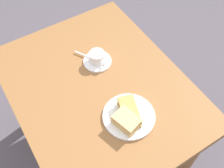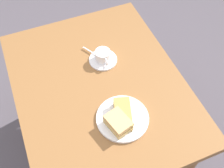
{
  "view_description": "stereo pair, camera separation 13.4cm",
  "coord_description": "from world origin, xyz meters",
  "px_view_note": "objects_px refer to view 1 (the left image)",
  "views": [
    {
      "loc": [
        0.71,
        -0.36,
        1.87
      ],
      "look_at": [
        0.05,
        0.05,
        0.79
      ],
      "focal_mm": 43.88,
      "sensor_mm": 36.0,
      "label": 1
    },
    {
      "loc": [
        0.77,
        -0.24,
        1.87
      ],
      "look_at": [
        0.05,
        0.05,
        0.79
      ],
      "focal_mm": 43.88,
      "sensor_mm": 36.0,
      "label": 2
    }
  ],
  "objects_px": {
    "sandwich_plate": "(129,116)",
    "sandwich_front": "(129,112)",
    "coffee_cup": "(97,57)",
    "spoon": "(85,55)",
    "sandwich_back": "(127,121)",
    "dining_table": "(99,100)",
    "coffee_saucer": "(97,61)"
  },
  "relations": [
    {
      "from": "sandwich_plate",
      "to": "sandwich_front",
      "type": "bearing_deg",
      "value": 151.91
    },
    {
      "from": "coffee_cup",
      "to": "spoon",
      "type": "distance_m",
      "value": 0.08
    },
    {
      "from": "sandwich_back",
      "to": "spoon",
      "type": "bearing_deg",
      "value": 174.86
    },
    {
      "from": "dining_table",
      "to": "coffee_saucer",
      "type": "height_order",
      "value": "coffee_saucer"
    },
    {
      "from": "sandwich_back",
      "to": "coffee_saucer",
      "type": "distance_m",
      "value": 0.41
    },
    {
      "from": "sandwich_plate",
      "to": "sandwich_back",
      "type": "relative_size",
      "value": 1.85
    },
    {
      "from": "sandwich_plate",
      "to": "coffee_saucer",
      "type": "height_order",
      "value": "sandwich_plate"
    },
    {
      "from": "sandwich_front",
      "to": "sandwich_back",
      "type": "relative_size",
      "value": 1.25
    },
    {
      "from": "dining_table",
      "to": "coffee_cup",
      "type": "bearing_deg",
      "value": 151.37
    },
    {
      "from": "sandwich_front",
      "to": "coffee_saucer",
      "type": "distance_m",
      "value": 0.37
    },
    {
      "from": "dining_table",
      "to": "coffee_saucer",
      "type": "bearing_deg",
      "value": 151.67
    },
    {
      "from": "coffee_cup",
      "to": "spoon",
      "type": "xyz_separation_m",
      "value": [
        -0.07,
        -0.04,
        -0.03
      ]
    },
    {
      "from": "sandwich_plate",
      "to": "sandwich_back",
      "type": "height_order",
      "value": "sandwich_back"
    },
    {
      "from": "coffee_saucer",
      "to": "coffee_cup",
      "type": "bearing_deg",
      "value": -0.4
    },
    {
      "from": "sandwich_front",
      "to": "coffee_saucer",
      "type": "xyz_separation_m",
      "value": [
        -0.36,
        0.04,
        -0.04
      ]
    },
    {
      "from": "coffee_cup",
      "to": "dining_table",
      "type": "bearing_deg",
      "value": -28.63
    },
    {
      "from": "sandwich_plate",
      "to": "spoon",
      "type": "height_order",
      "value": "spoon"
    },
    {
      "from": "dining_table",
      "to": "sandwich_plate",
      "type": "bearing_deg",
      "value": 7.44
    },
    {
      "from": "sandwich_front",
      "to": "sandwich_back",
      "type": "height_order",
      "value": "sandwich_back"
    },
    {
      "from": "coffee_cup",
      "to": "sandwich_front",
      "type": "bearing_deg",
      "value": -6.93
    },
    {
      "from": "sandwich_front",
      "to": "coffee_cup",
      "type": "relative_size",
      "value": 1.52
    },
    {
      "from": "coffee_cup",
      "to": "sandwich_plate",
      "type": "bearing_deg",
      "value": -6.96
    },
    {
      "from": "sandwich_front",
      "to": "spoon",
      "type": "distance_m",
      "value": 0.43
    },
    {
      "from": "dining_table",
      "to": "spoon",
      "type": "xyz_separation_m",
      "value": [
        -0.2,
        0.04,
        0.15
      ]
    },
    {
      "from": "sandwich_plate",
      "to": "coffee_cup",
      "type": "relative_size",
      "value": 2.25
    },
    {
      "from": "coffee_saucer",
      "to": "sandwich_back",
      "type": "bearing_deg",
      "value": -11.33
    },
    {
      "from": "spoon",
      "to": "sandwich_front",
      "type": "bearing_deg",
      "value": -0.85
    },
    {
      "from": "sandwich_front",
      "to": "dining_table",
      "type": "bearing_deg",
      "value": -172.47
    },
    {
      "from": "sandwich_plate",
      "to": "sandwich_back",
      "type": "xyz_separation_m",
      "value": [
        0.03,
        -0.03,
        0.04
      ]
    },
    {
      "from": "sandwich_plate",
      "to": "coffee_saucer",
      "type": "distance_m",
      "value": 0.37
    },
    {
      "from": "sandwich_front",
      "to": "coffee_cup",
      "type": "distance_m",
      "value": 0.37
    },
    {
      "from": "sandwich_plate",
      "to": "spoon",
      "type": "distance_m",
      "value": 0.43
    }
  ]
}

